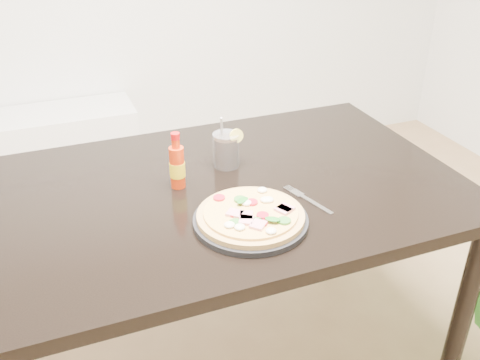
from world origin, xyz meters
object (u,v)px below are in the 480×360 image
object	(u,v)px
dining_table	(226,209)
hot_sauce_bottle	(177,166)
plate	(251,221)
pizza	(251,215)
cola_cup	(226,151)
media_console	(2,165)
fork	(306,199)

from	to	relation	value
dining_table	hot_sauce_bottle	distance (m)	0.20
plate	pizza	xyz separation A→B (m)	(0.00, -0.00, 0.02)
plate	cola_cup	world-z (taller)	cola_cup
plate	hot_sauce_bottle	bearing A→B (deg)	115.71
dining_table	media_console	bearing A→B (deg)	116.41
hot_sauce_bottle	fork	bearing A→B (deg)	-33.14
fork	media_console	distance (m)	1.91
dining_table	cola_cup	world-z (taller)	cola_cup
cola_cup	media_console	xyz separation A→B (m)	(-0.76, 1.33, -0.55)
fork	media_console	bearing A→B (deg)	103.27
pizza	media_console	distance (m)	1.88
dining_table	plate	bearing A→B (deg)	-91.87
plate	cola_cup	xyz separation A→B (m)	(0.05, 0.33, 0.04)
cola_cup	media_console	distance (m)	1.63
dining_table	fork	distance (m)	0.26
dining_table	plate	xyz separation A→B (m)	(-0.01, -0.21, 0.09)
dining_table	fork	xyz separation A→B (m)	(0.19, -0.16, 0.09)
plate	pizza	size ratio (longest dim) A/B	1.07
plate	fork	xyz separation A→B (m)	(0.19, 0.05, -0.01)
cola_cup	media_console	size ratio (longest dim) A/B	0.12
hot_sauce_bottle	fork	world-z (taller)	hot_sauce_bottle
pizza	media_console	xyz separation A→B (m)	(-0.71, 1.66, -0.53)
dining_table	media_console	xyz separation A→B (m)	(-0.72, 1.44, -0.42)
cola_cup	hot_sauce_bottle	bearing A→B (deg)	-157.57
cola_cup	media_console	bearing A→B (deg)	119.93
hot_sauce_bottle	media_console	distance (m)	1.62
pizza	fork	xyz separation A→B (m)	(0.19, 0.05, -0.02)
plate	media_console	xyz separation A→B (m)	(-0.71, 1.66, -0.51)
hot_sauce_bottle	cola_cup	bearing A→B (deg)	22.43
dining_table	pizza	distance (m)	0.24
hot_sauce_bottle	plate	bearing A→B (deg)	-64.29
media_console	pizza	bearing A→B (deg)	-66.81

